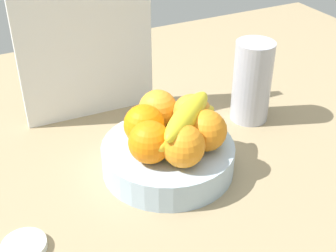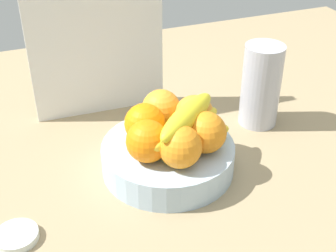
# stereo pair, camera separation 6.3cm
# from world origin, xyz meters

# --- Properties ---
(ground_plane) EXTENTS (1.80, 1.40, 0.03)m
(ground_plane) POSITION_xyz_m (0.00, 0.00, -0.01)
(ground_plane) COLOR #968360
(fruit_bowl) EXTENTS (0.24, 0.24, 0.05)m
(fruit_bowl) POSITION_xyz_m (0.03, 0.03, 0.03)
(fruit_bowl) COLOR #A8C2D9
(fruit_bowl) RESTS_ON ground_plane
(orange_front_left) EXTENTS (0.07, 0.07, 0.07)m
(orange_front_left) POSITION_xyz_m (0.00, 0.05, 0.09)
(orange_front_left) COLOR orange
(orange_front_left) RESTS_ON fruit_bowl
(orange_front_right) EXTENTS (0.07, 0.07, 0.07)m
(orange_front_right) POSITION_xyz_m (-0.01, -0.00, 0.09)
(orange_front_right) COLOR orange
(orange_front_right) RESTS_ON fruit_bowl
(orange_center) EXTENTS (0.07, 0.07, 0.07)m
(orange_center) POSITION_xyz_m (0.03, -0.03, 0.09)
(orange_center) COLOR orange
(orange_center) RESTS_ON fruit_bowl
(orange_back_left) EXTENTS (0.07, 0.07, 0.07)m
(orange_back_left) POSITION_xyz_m (0.09, -0.01, 0.09)
(orange_back_left) COLOR orange
(orange_back_left) RESTS_ON fruit_bowl
(orange_back_right) EXTENTS (0.07, 0.07, 0.07)m
(orange_back_right) POSITION_xyz_m (0.09, 0.05, 0.09)
(orange_back_right) COLOR orange
(orange_back_right) RESTS_ON fruit_bowl
(orange_top_stack) EXTENTS (0.07, 0.07, 0.07)m
(orange_top_stack) POSITION_xyz_m (0.05, 0.09, 0.09)
(orange_top_stack) COLOR orange
(orange_top_stack) RESTS_ON fruit_bowl
(banana_bunch) EXTENTS (0.17, 0.14, 0.08)m
(banana_bunch) POSITION_xyz_m (0.06, 0.01, 0.09)
(banana_bunch) COLOR yellow
(banana_bunch) RESTS_ON fruit_bowl
(cutting_board) EXTENTS (0.28, 0.03, 0.36)m
(cutting_board) POSITION_xyz_m (-0.02, 0.28, 0.18)
(cutting_board) COLOR silver
(cutting_board) RESTS_ON ground_plane
(thermos_tumbler) EXTENTS (0.08, 0.08, 0.17)m
(thermos_tumbler) POSITION_xyz_m (0.27, 0.11, 0.09)
(thermos_tumbler) COLOR #B0B2C0
(thermos_tumbler) RESTS_ON ground_plane
(jar_lid) EXTENTS (0.07, 0.07, 0.01)m
(jar_lid) POSITION_xyz_m (-0.24, -0.05, 0.01)
(jar_lid) COLOR white
(jar_lid) RESTS_ON ground_plane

